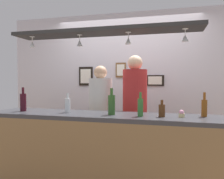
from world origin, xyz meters
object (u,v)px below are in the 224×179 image
at_px(person_middle_white_patterned_shirt, 101,110).
at_px(bottle_beer_brown_stubby, 162,110).
at_px(cupcake, 182,114).
at_px(bottle_champagne_green, 112,104).
at_px(bottle_beer_amber_tall, 204,107).
at_px(bottle_soda_clear, 68,105).
at_px(picture_frame_caricature, 86,76).
at_px(person_right_red_shirt, 135,105).
at_px(bottle_wine_dark_red, 23,102).
at_px(picture_frame_crest, 121,70).
at_px(picture_frame_lower_pair, 155,80).
at_px(bottle_beer_green_import, 140,107).

distance_m(person_middle_white_patterned_shirt, bottle_beer_brown_stubby, 1.15).
bearing_deg(person_middle_white_patterned_shirt, cupcake, -31.38).
bearing_deg(bottle_champagne_green, bottle_beer_amber_tall, 6.98).
height_order(bottle_soda_clear, bottle_champagne_green, bottle_champagne_green).
height_order(bottle_champagne_green, picture_frame_caricature, picture_frame_caricature).
distance_m(person_right_red_shirt, bottle_soda_clear, 0.97).
height_order(bottle_wine_dark_red, cupcake, bottle_wine_dark_red).
bearing_deg(picture_frame_caricature, bottle_beer_brown_stubby, -45.35).
bearing_deg(picture_frame_caricature, bottle_wine_dark_red, -101.48).
xyz_separation_m(person_middle_white_patterned_shirt, picture_frame_crest, (0.14, 0.73, 0.62)).
distance_m(bottle_wine_dark_red, picture_frame_caricature, 1.49).
relative_size(bottle_beer_brown_stubby, cupcake, 2.31).
bearing_deg(bottle_beer_brown_stubby, bottle_wine_dark_red, 179.67).
relative_size(bottle_soda_clear, picture_frame_caricature, 0.68).
relative_size(cupcake, picture_frame_crest, 0.30).
distance_m(bottle_soda_clear, bottle_beer_brown_stubby, 1.11).
xyz_separation_m(bottle_wine_dark_red, cupcake, (1.91, 0.01, -0.08)).
height_order(bottle_beer_amber_tall, picture_frame_lower_pair, picture_frame_lower_pair).
distance_m(bottle_wine_dark_red, cupcake, 1.91).
bearing_deg(bottle_soda_clear, picture_frame_caricature, 102.35).
height_order(bottle_soda_clear, bottle_beer_green_import, bottle_beer_green_import).
bearing_deg(person_middle_white_patterned_shirt, bottle_champagne_green, -63.19).
bearing_deg(picture_frame_crest, bottle_beer_amber_tall, -47.31).
bearing_deg(person_middle_white_patterned_shirt, picture_frame_crest, 79.05).
bearing_deg(bottle_champagne_green, picture_frame_crest, 98.26).
bearing_deg(bottle_champagne_green, bottle_soda_clear, 176.84).
xyz_separation_m(cupcake, picture_frame_crest, (-0.96, 1.41, 0.53)).
distance_m(bottle_champagne_green, bottle_wine_dark_red, 1.15).
bearing_deg(bottle_soda_clear, bottle_wine_dark_red, -177.07).
relative_size(bottle_champagne_green, cupcake, 3.85).
bearing_deg(picture_frame_lower_pair, person_middle_white_patterned_shirt, -135.09).
xyz_separation_m(bottle_champagne_green, cupcake, (0.76, 0.01, -0.08)).
bearing_deg(person_middle_white_patterned_shirt, person_right_red_shirt, 0.00).
relative_size(bottle_beer_amber_tall, bottle_wine_dark_red, 0.87).
xyz_separation_m(picture_frame_lower_pair, picture_frame_crest, (-0.59, 0.00, 0.18)).
distance_m(person_middle_white_patterned_shirt, bottle_wine_dark_red, 1.07).
bearing_deg(bottle_beer_amber_tall, picture_frame_crest, 132.69).
distance_m(bottle_champagne_green, picture_frame_crest, 1.50).
distance_m(bottle_beer_amber_tall, picture_frame_crest, 1.83).
height_order(bottle_beer_brown_stubby, bottle_beer_green_import, bottle_beer_green_import).
bearing_deg(bottle_beer_green_import, picture_frame_caricature, 129.27).
height_order(bottle_champagne_green, picture_frame_crest, picture_frame_crest).
bearing_deg(bottle_wine_dark_red, bottle_beer_amber_tall, 3.24).
xyz_separation_m(bottle_soda_clear, bottle_beer_green_import, (0.88, -0.06, 0.01)).
relative_size(bottle_beer_green_import, cupcake, 3.33).
height_order(picture_frame_caricature, picture_frame_crest, picture_frame_crest).
bearing_deg(person_middle_white_patterned_shirt, picture_frame_lower_pair, 44.91).
distance_m(bottle_beer_green_import, bottle_wine_dark_red, 1.48).
xyz_separation_m(picture_frame_caricature, picture_frame_lower_pair, (1.25, 0.00, -0.08)).
bearing_deg(cupcake, picture_frame_lower_pair, 104.74).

